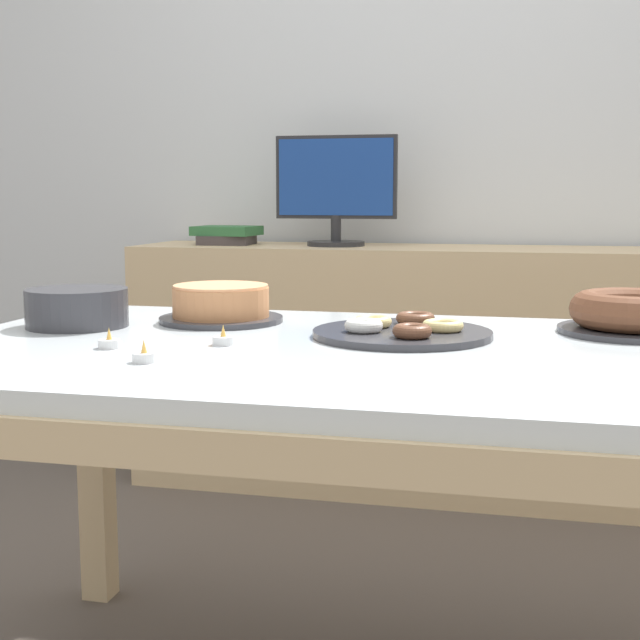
{
  "coord_description": "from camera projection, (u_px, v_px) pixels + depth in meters",
  "views": [
    {
      "loc": [
        0.29,
        -1.56,
        1.02
      ],
      "look_at": [
        -0.06,
        -0.09,
        0.81
      ],
      "focal_mm": 50.0,
      "sensor_mm": 36.0,
      "label": 1
    }
  ],
  "objects": [
    {
      "name": "tealight_centre",
      "position": [
        144.0,
        356.0,
        1.46
      ],
      "size": [
        0.04,
        0.04,
        0.04
      ],
      "color": "silver",
      "rests_on": "dining_table"
    },
    {
      "name": "cake_golden_bundt",
      "position": [
        633.0,
        314.0,
        1.76
      ],
      "size": [
        0.29,
        0.29,
        0.08
      ],
      "color": "#333338",
      "rests_on": "dining_table"
    },
    {
      "name": "dining_table",
      "position": [
        363.0,
        395.0,
        1.62
      ],
      "size": [
        1.64,
        0.97,
        0.75
      ],
      "color": "silver",
      "rests_on": "ground"
    },
    {
      "name": "computer_monitor",
      "position": [
        336.0,
        191.0,
        3.06
      ],
      "size": [
        0.42,
        0.2,
        0.38
      ],
      "color": "#262628",
      "rests_on": "sideboard"
    },
    {
      "name": "wall_back",
      "position": [
        454.0,
        118.0,
        3.23
      ],
      "size": [
        8.0,
        0.1,
        2.6
      ],
      "primitive_type": "cube",
      "color": "silver",
      "rests_on": "ground"
    },
    {
      "name": "sideboard",
      "position": [
        441.0,
        370.0,
        3.07
      ],
      "size": [
        2.13,
        0.44,
        0.85
      ],
      "color": "#D1B284",
      "rests_on": "ground"
    },
    {
      "name": "plate_stack",
      "position": [
        77.0,
        308.0,
        1.85
      ],
      "size": [
        0.21,
        0.21,
        0.08
      ],
      "color": "#333338",
      "rests_on": "dining_table"
    },
    {
      "name": "tealight_near_cakes",
      "position": [
        109.0,
        343.0,
        1.59
      ],
      "size": [
        0.04,
        0.04,
        0.04
      ],
      "color": "silver",
      "rests_on": "dining_table"
    },
    {
      "name": "cake_chocolate_round",
      "position": [
        221.0,
        305.0,
        1.92
      ],
      "size": [
        0.27,
        0.27,
        0.08
      ],
      "color": "#333338",
      "rests_on": "dining_table"
    },
    {
      "name": "pastry_platter",
      "position": [
        402.0,
        331.0,
        1.72
      ],
      "size": [
        0.35,
        0.35,
        0.04
      ],
      "color": "#333338",
      "rests_on": "dining_table"
    },
    {
      "name": "tealight_left_edge",
      "position": [
        223.0,
        340.0,
        1.63
      ],
      "size": [
        0.04,
        0.04,
        0.04
      ],
      "color": "silver",
      "rests_on": "dining_table"
    },
    {
      "name": "book_stack",
      "position": [
        227.0,
        235.0,
        3.18
      ],
      "size": [
        0.23,
        0.19,
        0.07
      ],
      "color": "#3F3838",
      "rests_on": "sideboard"
    }
  ]
}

